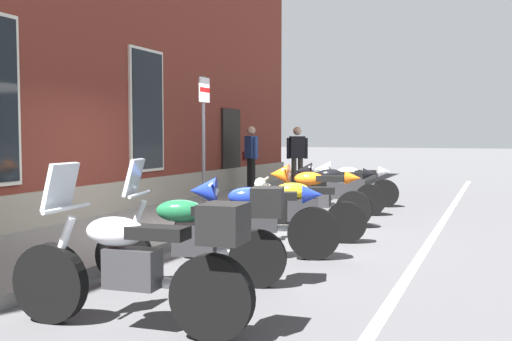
{
  "coord_description": "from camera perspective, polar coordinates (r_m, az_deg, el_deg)",
  "views": [
    {
      "loc": [
        -8.29,
        -4.1,
        1.58
      ],
      "look_at": [
        1.27,
        -0.16,
        0.97
      ],
      "focal_mm": 41.18,
      "sensor_mm": 36.0,
      "label": 1
    }
  ],
  "objects": [
    {
      "name": "motorcycle_green_touring",
      "position": [
        6.22,
        -5.39,
        -6.06
      ],
      "size": [
        0.87,
        2.01,
        1.34
      ],
      "color": "black",
      "rests_on": "ground_plane"
    },
    {
      "name": "motorcycle_blue_sport",
      "position": [
        7.51,
        -0.57,
        -4.31
      ],
      "size": [
        0.88,
        2.06,
        1.05
      ],
      "color": "black",
      "rests_on": "ground_plane"
    },
    {
      "name": "motorcycle_white_sport",
      "position": [
        13.22,
        8.99,
        -1.1
      ],
      "size": [
        0.76,
        2.0,
        1.01
      ],
      "color": "black",
      "rests_on": "ground_plane"
    },
    {
      "name": "motorcycle_silver_touring",
      "position": [
        4.82,
        -11.29,
        -8.82
      ],
      "size": [
        0.62,
        2.14,
        1.36
      ],
      "color": "black",
      "rests_on": "ground_plane"
    },
    {
      "name": "pedestrian_blue_top",
      "position": [
        15.62,
        -0.48,
        1.61
      ],
      "size": [
        0.46,
        0.57,
        1.7
      ],
      "color": "black",
      "rests_on": "sidewalk"
    },
    {
      "name": "parking_sign",
      "position": [
        10.57,
        -5.09,
        4.33
      ],
      "size": [
        0.36,
        0.07,
        2.51
      ],
      "color": "#4C4C51",
      "rests_on": "sidewalk"
    },
    {
      "name": "ground_plane",
      "position": [
        9.38,
        -3.89,
        -6.3
      ],
      "size": [
        140.0,
        140.0,
        0.0
      ],
      "primitive_type": "plane",
      "color": "#424244"
    },
    {
      "name": "motorcycle_orange_sport",
      "position": [
        10.32,
        5.3,
        -2.16
      ],
      "size": [
        0.62,
        2.0,
        1.08
      ],
      "color": "black",
      "rests_on": "ground_plane"
    },
    {
      "name": "sidewalk",
      "position": [
        10.01,
        -10.65,
        -5.33
      ],
      "size": [
        26.47,
        2.62,
        0.14
      ],
      "primitive_type": "cube",
      "color": "slate",
      "rests_on": "ground_plane"
    },
    {
      "name": "pedestrian_dark_jacket",
      "position": [
        15.88,
        4.03,
        1.61
      ],
      "size": [
        0.39,
        0.51,
        1.69
      ],
      "color": "#38332D",
      "rests_on": "sidewalk"
    },
    {
      "name": "motorcycle_yellow_naked",
      "position": [
        8.74,
        4.12,
        -3.86
      ],
      "size": [
        0.76,
        1.94,
        0.95
      ],
      "color": "black",
      "rests_on": "ground_plane"
    },
    {
      "name": "lane_stripe",
      "position": [
        8.48,
        16.05,
        -7.43
      ],
      "size": [
        26.47,
        0.12,
        0.01
      ],
      "primitive_type": "cube",
      "color": "silver",
      "rests_on": "ground_plane"
    },
    {
      "name": "motorcycle_black_sport",
      "position": [
        11.77,
        7.35,
        -1.55
      ],
      "size": [
        0.74,
        1.95,
        1.05
      ],
      "color": "black",
      "rests_on": "ground_plane"
    }
  ]
}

